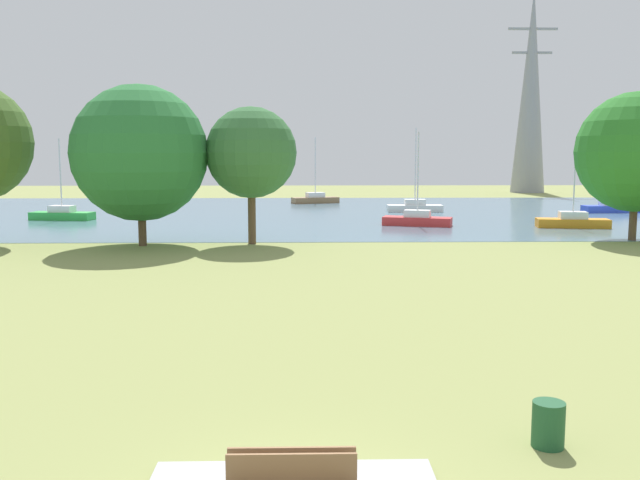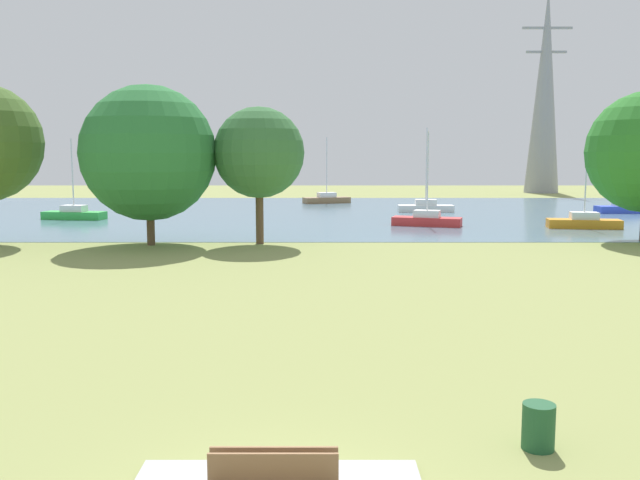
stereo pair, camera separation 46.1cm
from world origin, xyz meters
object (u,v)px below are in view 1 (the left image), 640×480
at_px(sailboat_white, 415,207).
at_px(tree_west_far, 251,153).
at_px(electricity_pylon, 531,91).
at_px(bench_facing_water, 292,477).
at_px(sailboat_orange, 573,221).
at_px(sailboat_green, 62,214).
at_px(sailboat_brown, 315,199).
at_px(litter_bin, 548,424).
at_px(tree_east_near, 637,152).
at_px(sailboat_red, 417,219).
at_px(sailboat_blue, 611,207).
at_px(tree_mid_shore, 140,153).

height_order(sailboat_white, tree_west_far, tree_west_far).
xyz_separation_m(sailboat_white, electricity_pylon, (19.90, 30.64, 12.73)).
distance_m(bench_facing_water, sailboat_orange, 41.74).
bearing_deg(sailboat_green, electricity_pylon, 37.75).
height_order(sailboat_orange, sailboat_brown, sailboat_brown).
height_order(litter_bin, tree_west_far, tree_west_far).
relative_size(sailboat_green, sailboat_brown, 0.92).
height_order(bench_facing_water, electricity_pylon, electricity_pylon).
height_order(sailboat_green, electricity_pylon, electricity_pylon).
bearing_deg(litter_bin, sailboat_green, 118.75).
bearing_deg(electricity_pylon, sailboat_brown, -145.26).
height_order(sailboat_white, tree_east_near, tree_east_near).
bearing_deg(litter_bin, sailboat_red, 84.13).
bearing_deg(sailboat_brown, litter_bin, -87.03).
height_order(bench_facing_water, sailboat_orange, sailboat_orange).
relative_size(sailboat_brown, tree_west_far, 0.88).
bearing_deg(sailboat_blue, litter_bin, -115.31).
xyz_separation_m(sailboat_orange, electricity_pylon, (11.07, 43.74, 12.76)).
bearing_deg(tree_east_near, sailboat_green, 160.56).
bearing_deg(sailboat_orange, sailboat_brown, 125.93).
height_order(litter_bin, electricity_pylon, electricity_pylon).
relative_size(sailboat_orange, sailboat_white, 0.74).
xyz_separation_m(sailboat_blue, sailboat_red, (-18.66, -10.62, -0.01)).
bearing_deg(electricity_pylon, tree_mid_shore, -126.35).
distance_m(litter_bin, sailboat_white, 48.73).
bearing_deg(sailboat_white, tree_east_near, -64.48).
distance_m(tree_mid_shore, tree_east_near, 28.35).
height_order(sailboat_orange, electricity_pylon, electricity_pylon).
bearing_deg(sailboat_green, tree_west_far, -42.60).
relative_size(sailboat_white, tree_east_near, 0.84).
bearing_deg(sailboat_blue, tree_mid_shore, -149.68).
xyz_separation_m(tree_mid_shore, tree_east_near, (28.30, 1.66, 0.06)).
distance_m(tree_mid_shore, tree_west_far, 6.06).
xyz_separation_m(bench_facing_water, tree_mid_shore, (-8.80, 28.62, 4.63)).
height_order(bench_facing_water, sailboat_red, sailboat_red).
bearing_deg(sailboat_white, sailboat_red, -98.32).
xyz_separation_m(litter_bin, sailboat_red, (3.79, 36.86, 0.06)).
distance_m(sailboat_blue, tree_west_far, 36.18).
bearing_deg(sailboat_red, sailboat_orange, -8.31).
bearing_deg(tree_mid_shore, sailboat_green, 122.71).
height_order(litter_bin, sailboat_orange, sailboat_orange).
xyz_separation_m(sailboat_orange, sailboat_white, (-8.83, 13.10, 0.02)).
bearing_deg(bench_facing_water, tree_mid_shore, 107.08).
xyz_separation_m(bench_facing_water, tree_east_near, (19.50, 30.27, 4.70)).
bearing_deg(tree_west_far, sailboat_brown, 82.71).
height_order(litter_bin, tree_east_near, tree_east_near).
xyz_separation_m(tree_west_far, tree_east_near, (22.27, 1.03, 0.04)).
bearing_deg(tree_mid_shore, sailboat_brown, 72.79).
distance_m(bench_facing_water, tree_mid_shore, 30.30).
height_order(sailboat_white, sailboat_brown, sailboat_white).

